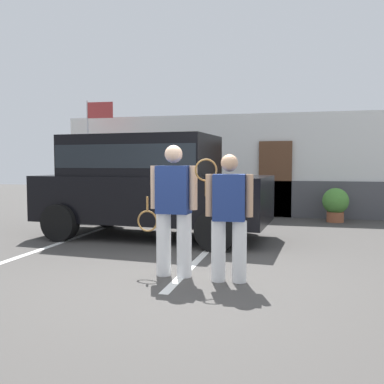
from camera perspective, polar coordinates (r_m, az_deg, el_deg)
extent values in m
plane|color=#423F3D|center=(5.63, -0.94, -11.60)|extent=(40.00, 40.00, 0.00)
cube|color=silver|center=(8.14, -18.45, -6.91)|extent=(0.12, 4.40, 0.01)
cube|color=silver|center=(7.06, 1.61, -8.35)|extent=(0.12, 4.40, 0.01)
cube|color=white|center=(12.20, 7.34, 3.62)|extent=(10.92, 0.30, 2.88)
cube|color=#4C4C51|center=(12.04, 7.19, -0.84)|extent=(9.17, 0.10, 1.01)
cube|color=brown|center=(11.92, 11.14, 1.70)|extent=(0.90, 0.06, 2.10)
cube|color=black|center=(8.57, -5.21, -0.79)|extent=(4.72, 2.21, 0.90)
cube|color=black|center=(8.65, -6.78, 4.88)|extent=(3.01, 1.95, 0.80)
cube|color=black|center=(8.65, -6.78, 4.74)|extent=(2.96, 1.97, 0.44)
cylinder|color=black|center=(9.07, 6.26, -3.33)|extent=(0.74, 0.31, 0.72)
cylinder|color=black|center=(7.24, 3.25, -5.18)|extent=(0.74, 0.31, 0.72)
cylinder|color=black|center=(10.15, -11.19, -2.60)|extent=(0.74, 0.31, 0.72)
cylinder|color=black|center=(8.55, -17.36, -3.94)|extent=(0.74, 0.31, 0.72)
cylinder|color=white|center=(5.63, -1.07, -7.20)|extent=(0.20, 0.20, 0.84)
cylinder|color=white|center=(5.72, -3.84, -7.03)|extent=(0.20, 0.20, 0.84)
cube|color=navy|center=(5.57, -2.49, 0.33)|extent=(0.44, 0.29, 0.63)
sphere|color=beige|center=(5.56, -2.50, 5.13)|extent=(0.23, 0.23, 0.23)
cylinder|color=beige|center=(5.49, 0.18, 0.57)|extent=(0.11, 0.11, 0.57)
cylinder|color=beige|center=(5.66, -5.07, 0.65)|extent=(0.11, 0.11, 0.57)
torus|color=olive|center=(5.80, -6.03, -3.91)|extent=(0.37, 0.04, 0.37)
cylinder|color=olive|center=(5.78, -6.04, -1.61)|extent=(0.03, 0.03, 0.20)
cylinder|color=white|center=(5.42, 6.41, -7.97)|extent=(0.18, 0.18, 0.78)
cylinder|color=white|center=(5.44, 3.57, -7.91)|extent=(0.18, 0.18, 0.78)
cube|color=navy|center=(5.33, 5.03, -0.73)|extent=(0.42, 0.28, 0.58)
sphere|color=tan|center=(5.31, 5.06, 3.92)|extent=(0.22, 0.22, 0.22)
cylinder|color=tan|center=(5.32, 7.72, -0.50)|extent=(0.10, 0.10, 0.53)
cylinder|color=tan|center=(5.36, 2.36, -0.43)|extent=(0.10, 0.10, 0.53)
torus|color=olive|center=(5.40, 1.91, 2.97)|extent=(0.28, 0.13, 0.29)
cylinder|color=olive|center=(5.41, 1.91, 0.48)|extent=(0.03, 0.03, 0.20)
cylinder|color=#9E5638|center=(11.38, 18.73, -3.20)|extent=(0.42, 0.42, 0.26)
sphere|color=#4C8C38|center=(11.34, 18.78, -1.15)|extent=(0.66, 0.66, 0.66)
cylinder|color=silver|center=(12.55, -13.82, 4.44)|extent=(0.05, 0.05, 3.27)
cube|color=#B23838|center=(12.46, -12.26, 10.74)|extent=(0.75, 0.06, 0.45)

